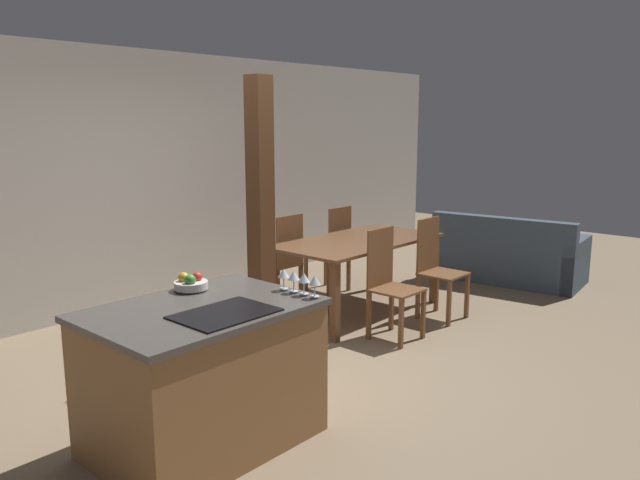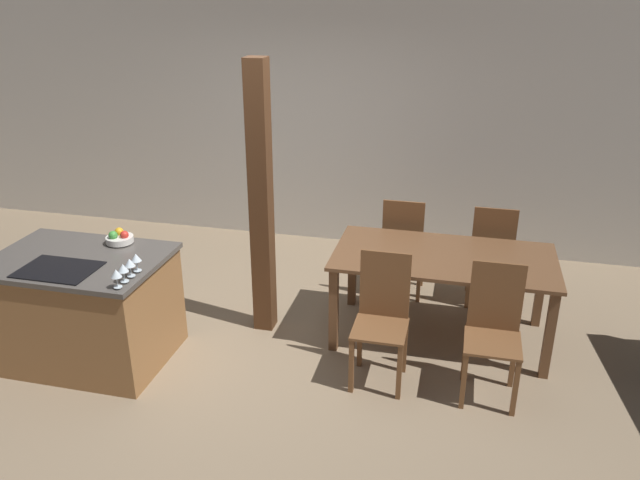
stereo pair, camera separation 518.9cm
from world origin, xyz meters
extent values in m
plane|color=#847056|center=(0.00, 0.00, 0.00)|extent=(16.00, 16.00, 0.00)
cube|color=beige|center=(0.00, 2.51, 1.35)|extent=(11.20, 0.08, 2.70)
cube|color=olive|center=(-1.18, -0.43, 0.42)|extent=(1.29, 0.90, 0.84)
cube|color=#4C4742|center=(-1.18, -0.43, 0.86)|extent=(1.33, 0.94, 0.04)
cube|color=black|center=(-1.18, -0.66, 0.89)|extent=(0.56, 0.40, 0.01)
cylinder|color=silver|center=(-1.00, -0.10, 0.92)|extent=(0.22, 0.22, 0.05)
sphere|color=red|center=(-0.95, -0.10, 0.96)|extent=(0.07, 0.07, 0.07)
sphere|color=gold|center=(-1.02, -0.05, 0.97)|extent=(0.07, 0.07, 0.07)
sphere|color=#3D8E38|center=(-1.03, -0.13, 0.97)|extent=(0.07, 0.07, 0.07)
cylinder|color=silver|center=(-0.59, -0.82, 0.90)|extent=(0.06, 0.06, 0.00)
cylinder|color=silver|center=(-0.59, -0.82, 0.94)|extent=(0.01, 0.01, 0.07)
cone|color=silver|center=(-0.59, -0.82, 1.00)|extent=(0.08, 0.08, 0.06)
cylinder|color=silver|center=(-0.59, -0.73, 0.90)|extent=(0.06, 0.06, 0.00)
cylinder|color=silver|center=(-0.59, -0.73, 0.94)|extent=(0.01, 0.01, 0.07)
cone|color=silver|center=(-0.59, -0.73, 1.00)|extent=(0.08, 0.08, 0.06)
cylinder|color=silver|center=(-0.59, -0.64, 0.90)|extent=(0.06, 0.06, 0.00)
cylinder|color=silver|center=(-0.59, -0.64, 0.94)|extent=(0.01, 0.01, 0.07)
cone|color=silver|center=(-0.59, -0.64, 1.00)|extent=(0.08, 0.08, 0.06)
cylinder|color=silver|center=(-0.59, -0.55, 0.90)|extent=(0.06, 0.06, 0.00)
cylinder|color=silver|center=(-0.59, -0.55, 0.94)|extent=(0.01, 0.01, 0.07)
cone|color=silver|center=(-0.59, -0.55, 1.00)|extent=(0.08, 0.08, 0.06)
cube|color=brown|center=(1.57, 0.54, 0.76)|extent=(1.80, 0.94, 0.03)
cube|color=brown|center=(0.73, 0.14, 0.37)|extent=(0.07, 0.07, 0.74)
cube|color=brown|center=(2.40, 0.14, 0.37)|extent=(0.07, 0.07, 0.74)
cube|color=brown|center=(0.73, 0.95, 0.37)|extent=(0.07, 0.07, 0.74)
cube|color=brown|center=(2.40, 0.95, 0.37)|extent=(0.07, 0.07, 0.74)
cube|color=brown|center=(1.16, -0.23, 0.46)|extent=(0.40, 0.40, 0.02)
cube|color=brown|center=(1.16, -0.04, 0.74)|extent=(0.38, 0.02, 0.53)
cube|color=brown|center=(0.98, -0.41, 0.23)|extent=(0.04, 0.04, 0.45)
cube|color=brown|center=(1.34, -0.41, 0.23)|extent=(0.04, 0.04, 0.45)
cube|color=brown|center=(0.98, -0.05, 0.23)|extent=(0.04, 0.04, 0.45)
cube|color=brown|center=(1.34, -0.05, 0.23)|extent=(0.04, 0.04, 0.45)
cube|color=brown|center=(1.97, -0.23, 0.46)|extent=(0.40, 0.40, 0.02)
cube|color=brown|center=(1.97, -0.04, 0.74)|extent=(0.38, 0.02, 0.53)
cube|color=brown|center=(1.80, -0.41, 0.23)|extent=(0.04, 0.04, 0.45)
cube|color=brown|center=(2.15, -0.41, 0.23)|extent=(0.04, 0.04, 0.45)
cube|color=brown|center=(1.80, -0.05, 0.23)|extent=(0.04, 0.04, 0.45)
cube|color=brown|center=(2.15, -0.05, 0.23)|extent=(0.04, 0.04, 0.45)
cube|color=brown|center=(1.16, 1.31, 0.46)|extent=(0.40, 0.40, 0.02)
cube|color=brown|center=(1.16, 1.12, 0.74)|extent=(0.38, 0.02, 0.53)
cube|color=brown|center=(1.34, 1.49, 0.23)|extent=(0.04, 0.04, 0.45)
cube|color=brown|center=(0.98, 1.49, 0.23)|extent=(0.04, 0.04, 0.45)
cube|color=brown|center=(1.34, 1.14, 0.23)|extent=(0.04, 0.04, 0.45)
cube|color=brown|center=(0.98, 1.14, 0.23)|extent=(0.04, 0.04, 0.45)
cube|color=brown|center=(1.97, 1.31, 0.46)|extent=(0.40, 0.40, 0.02)
cube|color=brown|center=(1.97, 1.12, 0.74)|extent=(0.38, 0.02, 0.53)
cube|color=brown|center=(2.15, 1.49, 0.23)|extent=(0.04, 0.04, 0.45)
cube|color=brown|center=(1.80, 1.49, 0.23)|extent=(0.04, 0.04, 0.45)
cube|color=brown|center=(2.15, 1.14, 0.23)|extent=(0.04, 0.04, 0.45)
cube|color=brown|center=(1.80, 1.14, 0.23)|extent=(0.04, 0.04, 0.45)
cube|color=#3D4C5B|center=(3.89, -0.04, 0.23)|extent=(1.06, 1.83, 0.46)
cube|color=#3D4C5B|center=(3.54, -0.08, 0.65)|extent=(0.37, 1.74, 0.38)
cube|color=#3D4C5B|center=(3.99, -0.83, 0.30)|extent=(0.87, 0.24, 0.60)
cube|color=#3D4C5B|center=(3.79, 0.75, 0.30)|extent=(0.87, 0.24, 0.60)
cube|color=#4C2D19|center=(0.06, 0.37, 1.16)|extent=(0.17, 0.17, 2.32)
camera|label=1|loc=(-3.36, -3.34, 1.98)|focal=35.00mm
camera|label=2|loc=(1.67, -4.23, 2.86)|focal=35.00mm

